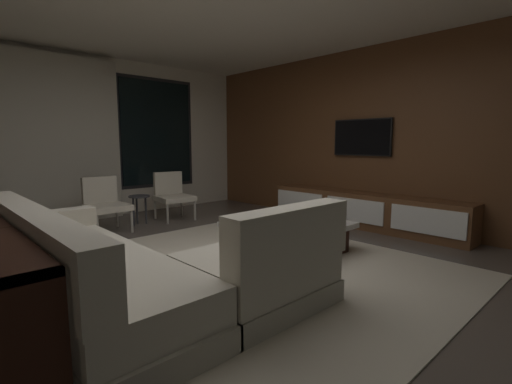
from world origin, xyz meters
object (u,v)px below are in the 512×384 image
coffee_table (288,237)px  mounted_tv (362,137)px  sectional_couch (133,273)px  book_stack_on_coffee_table (287,219)px  media_console (365,211)px  side_stool (139,201)px  accent_chair_by_curtain (104,202)px  accent_chair_near_window (172,193)px

coffee_table → mounted_tv: size_ratio=1.20×
sectional_couch → coffee_table: (1.95, 0.17, -0.10)m
book_stack_on_coffee_table → media_console: (1.87, 0.10, -0.16)m
side_stool → coffee_table: bearing=-77.3°
sectional_couch → mounted_tv: 4.09m
accent_chair_by_curtain → side_stool: size_ratio=1.70×
sectional_couch → media_console: size_ratio=0.81×
side_stool → media_console: media_console is taller
sectional_couch → accent_chair_near_window: size_ratio=3.21×
sectional_couch → accent_chair_near_window: bearing=54.5°
mounted_tv → book_stack_on_coffee_table: bearing=-171.8°
side_stool → mounted_tv: mounted_tv is taller
sectional_couch → accent_chair_by_curtain: (0.81, 2.66, 0.14)m
accent_chair_by_curtain → media_console: size_ratio=0.25×
side_stool → mounted_tv: size_ratio=0.48×
book_stack_on_coffee_table → accent_chair_by_curtain: accent_chair_by_curtain is taller
accent_chair_by_curtain → media_console: accent_chair_by_curtain is taller
coffee_table → accent_chair_by_curtain: size_ratio=1.49×
coffee_table → accent_chair_near_window: accent_chair_near_window is taller
accent_chair_by_curtain → side_stool: accent_chair_by_curtain is taller
coffee_table → side_stool: bearing=102.7°
accent_chair_by_curtain → side_stool: bearing=7.3°
coffee_table → media_console: media_console is taller
media_console → side_stool: bearing=133.4°
side_stool → mounted_tv: (2.55, -2.31, 0.98)m
accent_chair_by_curtain → book_stack_on_coffee_table: bearing=-67.2°
book_stack_on_coffee_table → accent_chair_by_curtain: 2.75m
coffee_table → mounted_tv: (1.97, 0.25, 1.16)m
accent_chair_near_window → coffee_table: bearing=-90.7°
sectional_couch → side_stool: bearing=63.3°
book_stack_on_coffee_table → sectional_couch: bearing=-176.3°
sectional_couch → side_stool: 3.06m
accent_chair_near_window → mounted_tv: size_ratio=0.81×
book_stack_on_coffee_table → accent_chair_by_curtain: bearing=112.8°
coffee_table → book_stack_on_coffee_table: size_ratio=4.14×
accent_chair_near_window → media_console: (1.76, -2.55, -0.18)m
sectional_couch → media_console: 3.75m
accent_chair_by_curtain → mounted_tv: bearing=-35.8°
side_stool → media_console: 3.45m
coffee_table → side_stool: side_stool is taller
book_stack_on_coffee_table → side_stool: side_stool is taller
media_console → accent_chair_by_curtain: bearing=140.2°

